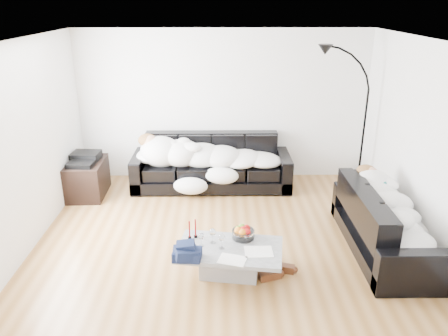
{
  "coord_description": "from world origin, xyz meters",
  "views": [
    {
      "loc": [
        -0.06,
        -5.2,
        3.04
      ],
      "look_at": [
        0.0,
        0.3,
        0.9
      ],
      "focal_mm": 35.0,
      "sensor_mm": 36.0,
      "label": 1
    }
  ],
  "objects_px": {
    "sleeper_back": "(211,152)",
    "stereo": "(84,158)",
    "shoes": "(276,272)",
    "av_cabinet": "(87,178)",
    "sleeper_right": "(389,206)",
    "wine_glass_c": "(222,241)",
    "candle_right": "(195,229)",
    "sofa_back": "(212,162)",
    "sofa_right": "(386,221)",
    "floor_lamp": "(364,131)",
    "wine_glass_b": "(201,240)",
    "fruit_bowl": "(243,232)",
    "coffee_table": "(230,261)",
    "wine_glass_a": "(213,236)",
    "candle_left": "(189,230)"
  },
  "relations": [
    {
      "from": "coffee_table",
      "to": "candle_left",
      "type": "relative_size",
      "value": 5.27
    },
    {
      "from": "candle_right",
      "to": "floor_lamp",
      "type": "relative_size",
      "value": 0.11
    },
    {
      "from": "shoes",
      "to": "av_cabinet",
      "type": "distance_m",
      "value": 3.67
    },
    {
      "from": "sofa_right",
      "to": "shoes",
      "type": "bearing_deg",
      "value": 111.15
    },
    {
      "from": "coffee_table",
      "to": "floor_lamp",
      "type": "bearing_deg",
      "value": 46.99
    },
    {
      "from": "sleeper_right",
      "to": "wine_glass_c",
      "type": "height_order",
      "value": "sleeper_right"
    },
    {
      "from": "sofa_back",
      "to": "wine_glass_b",
      "type": "height_order",
      "value": "sofa_back"
    },
    {
      "from": "fruit_bowl",
      "to": "sofa_back",
      "type": "bearing_deg",
      "value": 100.05
    },
    {
      "from": "sleeper_right",
      "to": "fruit_bowl",
      "type": "bearing_deg",
      "value": 99.13
    },
    {
      "from": "wine_glass_b",
      "to": "shoes",
      "type": "relative_size",
      "value": 0.36
    },
    {
      "from": "shoes",
      "to": "av_cabinet",
      "type": "xyz_separation_m",
      "value": [
        -2.85,
        2.31,
        0.24
      ]
    },
    {
      "from": "coffee_table",
      "to": "shoes",
      "type": "height_order",
      "value": "coffee_table"
    },
    {
      "from": "av_cabinet",
      "to": "floor_lamp",
      "type": "xyz_separation_m",
      "value": [
        4.51,
        0.11,
        0.77
      ]
    },
    {
      "from": "sleeper_right",
      "to": "candle_right",
      "type": "relative_size",
      "value": 7.19
    },
    {
      "from": "sleeper_back",
      "to": "sleeper_right",
      "type": "xyz_separation_m",
      "value": [
        2.25,
        -2.03,
        -0.02
      ]
    },
    {
      "from": "sofa_right",
      "to": "stereo",
      "type": "height_order",
      "value": "sofa_right"
    },
    {
      "from": "coffee_table",
      "to": "av_cabinet",
      "type": "bearing_deg",
      "value": 135.46
    },
    {
      "from": "candle_right",
      "to": "wine_glass_b",
      "type": "bearing_deg",
      "value": -68.65
    },
    {
      "from": "coffee_table",
      "to": "sofa_back",
      "type": "bearing_deg",
      "value": 95.57
    },
    {
      "from": "sleeper_back",
      "to": "av_cabinet",
      "type": "bearing_deg",
      "value": -172.22
    },
    {
      "from": "wine_glass_a",
      "to": "wine_glass_b",
      "type": "xyz_separation_m",
      "value": [
        -0.13,
        -0.06,
        -0.01
      ]
    },
    {
      "from": "sleeper_right",
      "to": "shoes",
      "type": "xyz_separation_m",
      "value": [
        -1.45,
        -0.56,
        -0.58
      ]
    },
    {
      "from": "coffee_table",
      "to": "wine_glass_b",
      "type": "distance_m",
      "value": 0.42
    },
    {
      "from": "fruit_bowl",
      "to": "wine_glass_c",
      "type": "xyz_separation_m",
      "value": [
        -0.26,
        -0.24,
        0.01
      ]
    },
    {
      "from": "wine_glass_c",
      "to": "shoes",
      "type": "distance_m",
      "value": 0.75
    },
    {
      "from": "fruit_bowl",
      "to": "sofa_right",
      "type": "bearing_deg",
      "value": 9.13
    },
    {
      "from": "sofa_right",
      "to": "wine_glass_c",
      "type": "relative_size",
      "value": 10.8
    },
    {
      "from": "av_cabinet",
      "to": "stereo",
      "type": "bearing_deg",
      "value": 0.0
    },
    {
      "from": "coffee_table",
      "to": "wine_glass_b",
      "type": "bearing_deg",
      "value": 171.96
    },
    {
      "from": "sleeper_right",
      "to": "shoes",
      "type": "distance_m",
      "value": 1.66
    },
    {
      "from": "sofa_back",
      "to": "sofa_right",
      "type": "xyz_separation_m",
      "value": [
        2.25,
        -2.08,
        -0.03
      ]
    },
    {
      "from": "sleeper_back",
      "to": "stereo",
      "type": "xyz_separation_m",
      "value": [
        -2.04,
        -0.28,
        -0.0
      ]
    },
    {
      "from": "sleeper_right",
      "to": "wine_glass_c",
      "type": "relative_size",
      "value": 9.26
    },
    {
      "from": "wine_glass_c",
      "to": "candle_right",
      "type": "relative_size",
      "value": 0.78
    },
    {
      "from": "wine_glass_b",
      "to": "sofa_back",
      "type": "bearing_deg",
      "value": 88.27
    },
    {
      "from": "coffee_table",
      "to": "candle_right",
      "type": "relative_size",
      "value": 5.03
    },
    {
      "from": "sofa_back",
      "to": "sofa_right",
      "type": "distance_m",
      "value": 3.06
    },
    {
      "from": "wine_glass_b",
      "to": "floor_lamp",
      "type": "xyz_separation_m",
      "value": [
        2.54,
        2.32,
        0.63
      ]
    },
    {
      "from": "wine_glass_a",
      "to": "wine_glass_c",
      "type": "bearing_deg",
      "value": -49.13
    },
    {
      "from": "sofa_back",
      "to": "stereo",
      "type": "relative_size",
      "value": 6.06
    },
    {
      "from": "candle_right",
      "to": "av_cabinet",
      "type": "xyz_separation_m",
      "value": [
        -1.89,
        2.02,
        -0.18
      ]
    },
    {
      "from": "candle_left",
      "to": "sleeper_back",
      "type": "bearing_deg",
      "value": 84.5
    },
    {
      "from": "sleeper_back",
      "to": "wine_glass_a",
      "type": "bearing_deg",
      "value": -88.75
    },
    {
      "from": "sofa_back",
      "to": "shoes",
      "type": "distance_m",
      "value": 2.78
    },
    {
      "from": "wine_glass_c",
      "to": "stereo",
      "type": "relative_size",
      "value": 0.42
    },
    {
      "from": "sleeper_back",
      "to": "floor_lamp",
      "type": "bearing_deg",
      "value": -4.02
    },
    {
      "from": "sleeper_back",
      "to": "av_cabinet",
      "type": "xyz_separation_m",
      "value": [
        -2.04,
        -0.28,
        -0.36
      ]
    },
    {
      "from": "sleeper_back",
      "to": "fruit_bowl",
      "type": "height_order",
      "value": "sleeper_back"
    },
    {
      "from": "candle_left",
      "to": "stereo",
      "type": "xyz_separation_m",
      "value": [
        -1.82,
        2.05,
        0.18
      ]
    },
    {
      "from": "wine_glass_a",
      "to": "floor_lamp",
      "type": "distance_m",
      "value": 3.36
    }
  ]
}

